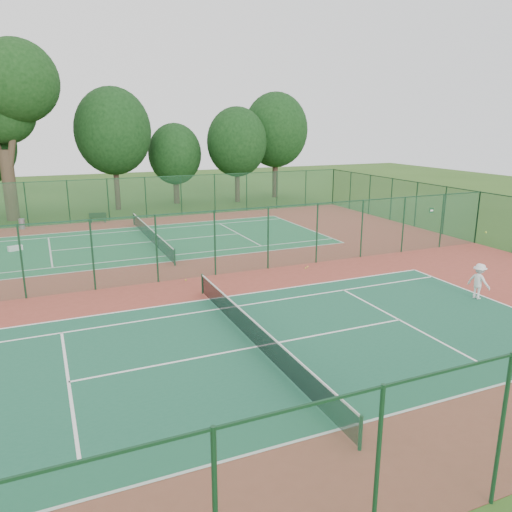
# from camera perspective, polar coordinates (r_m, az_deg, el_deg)

# --- Properties ---
(ground) EXTENTS (120.00, 120.00, 0.00)m
(ground) POSITION_cam_1_polar(r_m,az_deg,el_deg) (26.26, -7.82, -2.56)
(ground) COLOR #2E5219
(ground) RESTS_ON ground
(red_pad) EXTENTS (40.00, 36.00, 0.01)m
(red_pad) POSITION_cam_1_polar(r_m,az_deg,el_deg) (26.26, -7.82, -2.55)
(red_pad) COLOR brown
(red_pad) RESTS_ON ground
(court_near) EXTENTS (23.77, 10.97, 0.01)m
(court_near) POSITION_cam_1_polar(r_m,az_deg,el_deg) (18.30, 0.05, -10.34)
(court_near) COLOR #1B583E
(court_near) RESTS_ON red_pad
(court_far) EXTENTS (23.77, 10.97, 0.01)m
(court_far) POSITION_cam_1_polar(r_m,az_deg,el_deg) (34.72, -11.89, 1.60)
(court_far) COLOR #216A3E
(court_far) RESTS_ON red_pad
(fence_north) EXTENTS (40.00, 0.09, 3.50)m
(fence_north) POSITION_cam_1_polar(r_m,az_deg,el_deg) (43.12, -14.51, 6.37)
(fence_north) COLOR #1B522F
(fence_north) RESTS_ON ground
(fence_south) EXTENTS (40.00, 0.09, 3.50)m
(fence_south) POSITION_cam_1_polar(r_m,az_deg,el_deg) (10.89, 20.59, -20.00)
(fence_south) COLOR #194B2F
(fence_south) RESTS_ON ground
(fence_east) EXTENTS (0.09, 36.00, 3.50)m
(fence_east) POSITION_cam_1_polar(r_m,az_deg,el_deg) (36.46, 23.98, 4.06)
(fence_east) COLOR #17462E
(fence_east) RESTS_ON ground
(fence_divider) EXTENTS (40.00, 0.09, 3.50)m
(fence_divider) POSITION_cam_1_polar(r_m,az_deg,el_deg) (25.79, -7.95, 1.18)
(fence_divider) COLOR #1B5135
(fence_divider) RESTS_ON ground
(tennis_net_near) EXTENTS (0.10, 12.90, 0.97)m
(tennis_net_near) POSITION_cam_1_polar(r_m,az_deg,el_deg) (18.08, 0.05, -8.82)
(tennis_net_near) COLOR #153B23
(tennis_net_near) RESTS_ON ground
(tennis_net_far) EXTENTS (0.10, 12.90, 0.97)m
(tennis_net_far) POSITION_cam_1_polar(r_m,az_deg,el_deg) (34.60, -11.94, 2.45)
(tennis_net_far) COLOR #12321D
(tennis_net_far) RESTS_ON ground
(player_near) EXTENTS (0.84, 1.18, 1.66)m
(player_near) POSITION_cam_1_polar(r_m,az_deg,el_deg) (24.97, 24.11, -2.64)
(player_near) COLOR silver
(player_near) RESTS_ON court_near
(trash_bin) EXTENTS (0.57, 0.57, 0.78)m
(trash_bin) POSITION_cam_1_polar(r_m,az_deg,el_deg) (42.13, -25.19, 3.35)
(trash_bin) COLOR slate
(trash_bin) RESTS_ON red_pad
(bench) EXTENTS (1.39, 0.67, 0.83)m
(bench) POSITION_cam_1_polar(r_m,az_deg,el_deg) (42.56, -17.62, 4.23)
(bench) COLOR black
(bench) RESTS_ON red_pad
(kit_bag) EXTENTS (0.92, 0.59, 0.32)m
(kit_bag) POSITION_cam_1_polar(r_m,az_deg,el_deg) (35.08, -25.82, 0.81)
(kit_bag) COLOR silver
(kit_bag) RESTS_ON red_pad
(stray_ball_a) EXTENTS (0.08, 0.08, 0.08)m
(stray_ball_a) POSITION_cam_1_polar(r_m,az_deg,el_deg) (27.84, 5.70, -1.37)
(stray_ball_a) COLOR #C5E234
(stray_ball_a) RESTS_ON red_pad
(stray_ball_b) EXTENTS (0.07, 0.07, 0.07)m
(stray_ball_b) POSITION_cam_1_polar(r_m,az_deg,el_deg) (28.11, 5.91, -1.22)
(stray_ball_b) COLOR #EBF438
(stray_ball_b) RESTS_ON red_pad
(stray_ball_c) EXTENTS (0.08, 0.08, 0.08)m
(stray_ball_c) POSITION_cam_1_polar(r_m,az_deg,el_deg) (25.85, -8.03, -2.74)
(stray_ball_c) COLOR #B7C72E
(stray_ball_c) RESTS_ON red_pad
(evergreen_row) EXTENTS (39.00, 5.00, 12.00)m
(evergreen_row) POSITION_cam_1_polar(r_m,az_deg,el_deg) (49.57, -14.99, 5.34)
(evergreen_row) COLOR black
(evergreen_row) RESTS_ON ground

